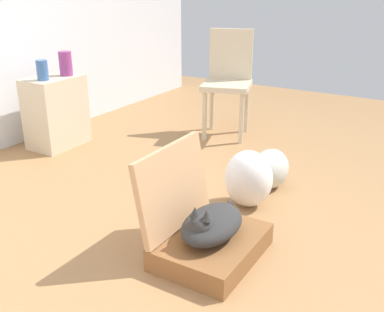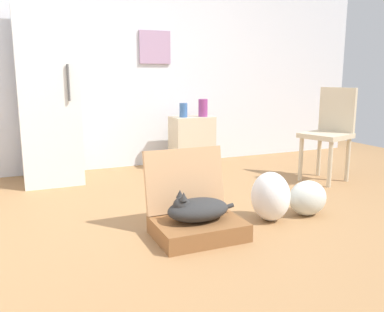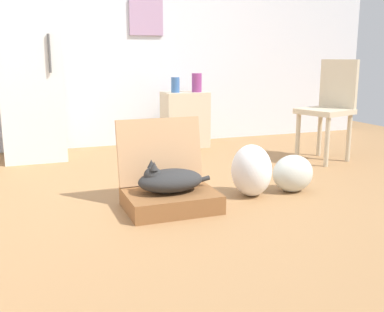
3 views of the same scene
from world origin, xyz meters
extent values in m
plane|color=#9E7247|center=(0.00, 0.00, 0.00)|extent=(7.68, 7.68, 0.00)
cube|color=silver|center=(0.00, 2.26, 1.30)|extent=(6.40, 0.12, 2.60)
cube|color=#A782A4|center=(0.25, 2.19, 1.44)|extent=(0.39, 0.02, 0.39)
cube|color=brown|center=(-0.25, -0.19, 0.06)|extent=(0.60, 0.46, 0.12)
cube|color=tan|center=(-0.25, 0.05, 0.35)|extent=(0.60, 0.12, 0.46)
ellipsoid|color=#2D2D2D|center=(-0.25, -0.19, 0.20)|extent=(0.44, 0.28, 0.15)
sphere|color=#2D2D2D|center=(-0.37, -0.19, 0.24)|extent=(0.12, 0.12, 0.12)
cone|color=#2D2D2D|center=(-0.37, -0.23, 0.32)|extent=(0.06, 0.06, 0.06)
cone|color=#2D2D2D|center=(-0.37, -0.16, 0.32)|extent=(0.06, 0.06, 0.06)
cylinder|color=#2D2D2D|center=(-0.05, -0.15, 0.16)|extent=(0.20, 0.03, 0.07)
ellipsoid|color=white|center=(0.40, -0.11, 0.19)|extent=(0.29, 0.32, 0.38)
ellipsoid|color=silver|center=(0.75, -0.12, 0.14)|extent=(0.32, 0.25, 0.28)
cube|color=silver|center=(-1.03, 1.80, 0.94)|extent=(0.57, 0.57, 1.88)
cylinder|color=#4C4C4C|center=(-0.86, 1.49, 1.04)|extent=(0.02, 0.02, 0.35)
cube|color=beige|center=(0.59, 1.85, 0.31)|extent=(0.49, 0.33, 0.62)
cylinder|color=#38609E|center=(0.47, 1.82, 0.70)|extent=(0.09, 0.09, 0.17)
cylinder|color=#8C387A|center=(0.71, 1.80, 0.72)|extent=(0.11, 0.11, 0.21)
cylinder|color=beige|center=(1.39, 0.79, 0.23)|extent=(0.04, 0.04, 0.46)
cylinder|color=beige|center=(1.49, 0.47, 0.23)|extent=(0.04, 0.04, 0.46)
cylinder|color=beige|center=(1.72, 0.90, 0.23)|extent=(0.04, 0.04, 0.46)
cylinder|color=beige|center=(1.82, 0.57, 0.23)|extent=(0.04, 0.04, 0.46)
cube|color=beige|center=(1.61, 0.68, 0.49)|extent=(0.54, 0.54, 0.05)
cube|color=beige|center=(1.79, 0.74, 0.75)|extent=(0.16, 0.40, 0.47)
camera|label=1|loc=(-2.10, -1.20, 1.41)|focal=42.47mm
camera|label=2|loc=(-1.36, -2.66, 1.11)|focal=38.46mm
camera|label=3|loc=(-1.15, -3.00, 1.01)|focal=42.90mm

